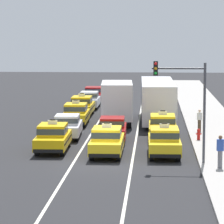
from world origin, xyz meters
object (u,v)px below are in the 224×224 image
at_px(taxi_left_nearest, 53,137).
at_px(taxi_left_third, 76,114).
at_px(box_truck_center_third, 117,101).
at_px(taxi_right_nearest, 164,141).
at_px(fire_hydrant, 199,134).
at_px(pedestrian_near_crosswalk, 220,151).
at_px(pedestrian_mid_block, 199,121).
at_px(sedan_left_second, 67,126).
at_px(taxi_left_fourth, 82,105).
at_px(sedan_left_sixth, 93,94).
at_px(bus_right_third, 158,99).
at_px(sedan_left_fifth, 89,99).
at_px(sedan_center_second, 112,128).
at_px(taxi_center_nearest, 107,141).
at_px(traffic_light_pole, 186,94).
at_px(taxi_right_second, 163,126).

bearing_deg(taxi_left_nearest, taxi_left_third, 89.73).
relative_size(box_truck_center_third, taxi_right_nearest, 1.54).
distance_m(taxi_right_nearest, fire_hydrant, 5.56).
xyz_separation_m(box_truck_center_third, pedestrian_near_crosswalk, (6.28, -17.18, -0.76)).
distance_m(pedestrian_mid_block, fire_hydrant, 3.41).
distance_m(box_truck_center_third, fire_hydrant, 10.13).
height_order(sedan_left_second, pedestrian_mid_block, pedestrian_mid_block).
relative_size(taxi_left_fourth, pedestrian_near_crosswalk, 2.68).
relative_size(sedan_left_sixth, pedestrian_near_crosswalk, 2.55).
relative_size(box_truck_center_third, bus_right_third, 0.63).
relative_size(sedan_left_fifth, fire_hydrant, 5.90).
bearing_deg(taxi_left_nearest, taxi_left_fourth, 90.29).
height_order(sedan_left_fifth, pedestrian_near_crosswalk, pedestrian_near_crosswalk).
relative_size(pedestrian_near_crosswalk, fire_hydrant, 2.33).
xyz_separation_m(sedan_left_fifth, sedan_center_second, (3.28, -18.28, 0.00)).
height_order(sedan_left_fifth, pedestrian_mid_block, pedestrian_mid_block).
xyz_separation_m(sedan_center_second, bus_right_third, (2.97, 9.70, 0.97)).
height_order(sedan_left_second, taxi_center_nearest, taxi_center_nearest).
bearing_deg(traffic_light_pole, taxi_center_nearest, 150.96).
xyz_separation_m(taxi_left_third, traffic_light_pole, (7.66, -14.94, 2.94)).
xyz_separation_m(sedan_left_sixth, pedestrian_near_crosswalk, (9.50, -32.50, 0.17)).
xyz_separation_m(taxi_left_nearest, sedan_left_second, (0.21, 5.07, -0.03)).
height_order(taxi_left_nearest, taxi_left_third, same).
bearing_deg(taxi_right_nearest, box_truck_center_third, 104.61).
height_order(sedan_left_second, taxi_left_third, taxi_left_third).
bearing_deg(bus_right_third, sedan_left_second, -125.22).
bearing_deg(bus_right_third, fire_hydrant, -74.81).
distance_m(sedan_left_fifth, taxi_right_nearest, 24.23).
bearing_deg(box_truck_center_third, taxi_right_second, -64.80).
xyz_separation_m(taxi_left_fourth, pedestrian_mid_block, (9.26, -9.54, 0.07)).
bearing_deg(taxi_left_fourth, taxi_right_nearest, -69.57).
bearing_deg(taxi_left_third, box_truck_center_third, 16.29).
bearing_deg(taxi_left_nearest, sedan_left_fifth, 89.94).
distance_m(taxi_left_third, taxi_center_nearest, 12.91).
bearing_deg(pedestrian_mid_block, taxi_right_second, -136.74).
relative_size(taxi_left_nearest, box_truck_center_third, 0.65).
height_order(taxi_right_nearest, traffic_light_pole, traffic_light_pole).
relative_size(sedan_left_sixth, taxi_center_nearest, 0.95).
bearing_deg(taxi_center_nearest, sedan_center_second, 90.08).
bearing_deg(bus_right_third, taxi_right_second, -88.02).
distance_m(taxi_left_third, fire_hydrant, 11.50).
xyz_separation_m(sedan_left_sixth, box_truck_center_third, (3.23, -15.32, 0.93)).
relative_size(pedestrian_near_crosswalk, pedestrian_mid_block, 1.07).
xyz_separation_m(sedan_left_fifth, bus_right_third, (6.25, -8.58, 0.97)).
xyz_separation_m(taxi_left_third, fire_hydrant, (8.85, -7.33, -0.33)).
bearing_deg(taxi_right_nearest, bus_right_third, 91.28).
distance_m(sedan_center_second, taxi_right_nearest, 6.02).
relative_size(taxi_center_nearest, pedestrian_mid_block, 2.87).
distance_m(taxi_center_nearest, taxi_right_second, 6.91).
xyz_separation_m(pedestrian_near_crosswalk, pedestrian_mid_block, (-0.24, 12.32, -0.06)).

